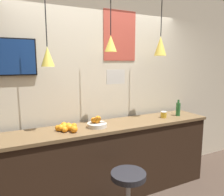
% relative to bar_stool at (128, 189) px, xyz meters
% --- Properties ---
extents(back_wall, '(8.00, 0.06, 2.90)m').
position_rel_bar_stool_xyz_m(back_wall, '(0.11, 1.00, 1.00)').
color(back_wall, beige).
rests_on(back_wall, ground_plane).
extents(service_counter, '(2.87, 0.54, 1.00)m').
position_rel_bar_stool_xyz_m(service_counter, '(0.11, 0.62, 0.05)').
color(service_counter, black).
rests_on(service_counter, ground_plane).
extents(bar_stool, '(0.38, 0.38, 0.64)m').
position_rel_bar_stool_xyz_m(bar_stool, '(0.00, 0.00, 0.00)').
color(bar_stool, '#B7B7BC').
rests_on(bar_stool, ground_plane).
extents(fruit_bowl, '(0.25, 0.25, 0.13)m').
position_rel_bar_stool_xyz_m(fruit_bowl, '(-0.11, 0.60, 0.59)').
color(fruit_bowl, beige).
rests_on(fruit_bowl, service_counter).
extents(orange_pile, '(0.27, 0.29, 0.09)m').
position_rel_bar_stool_xyz_m(orange_pile, '(-0.49, 0.62, 0.59)').
color(orange_pile, orange).
rests_on(orange_pile, service_counter).
extents(juice_bottle, '(0.07, 0.07, 0.25)m').
position_rel_bar_stool_xyz_m(juice_bottle, '(1.22, 0.59, 0.65)').
color(juice_bottle, '#286B33').
rests_on(juice_bottle, service_counter).
extents(spread_jar, '(0.09, 0.09, 0.09)m').
position_rel_bar_stool_xyz_m(spread_jar, '(0.95, 0.59, 0.60)').
color(spread_jar, gold).
rests_on(spread_jar, service_counter).
extents(pendant_lamp_left, '(0.15, 0.15, 1.05)m').
position_rel_bar_stool_xyz_m(pendant_lamp_left, '(-0.67, 0.65, 1.43)').
color(pendant_lamp_left, black).
extents(pendant_lamp_middle, '(0.15, 0.15, 0.87)m').
position_rel_bar_stool_xyz_m(pendant_lamp_middle, '(0.11, 0.65, 1.59)').
color(pendant_lamp_middle, black).
extents(pendant_lamp_right, '(0.17, 0.17, 0.91)m').
position_rel_bar_stool_xyz_m(pendant_lamp_right, '(0.89, 0.65, 1.59)').
color(pendant_lamp_right, black).
extents(mounted_tv, '(0.68, 0.04, 0.43)m').
position_rel_bar_stool_xyz_m(mounted_tv, '(-1.09, 0.94, 1.41)').
color(mounted_tv, black).
extents(hanging_menu_board, '(0.24, 0.01, 0.17)m').
position_rel_bar_stool_xyz_m(hanging_menu_board, '(0.06, 0.43, 1.19)').
color(hanging_menu_board, white).
extents(wall_poster, '(0.51, 0.01, 0.70)m').
position_rel_bar_stool_xyz_m(wall_poster, '(0.41, 0.96, 1.73)').
color(wall_poster, '#C64C3D').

